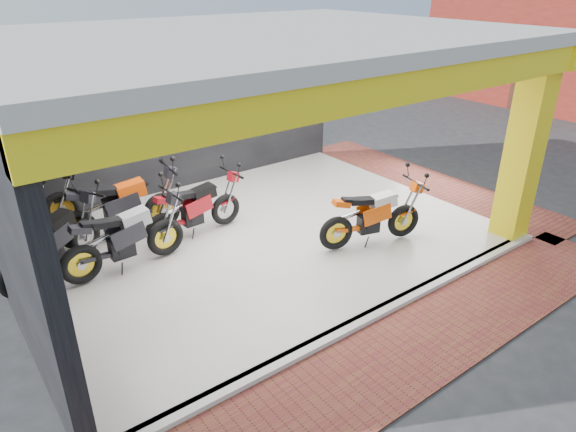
% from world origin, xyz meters
% --- Properties ---
extents(ground, '(80.00, 80.00, 0.00)m').
position_xyz_m(ground, '(0.00, 0.00, 0.00)').
color(ground, '#2D2D30').
rests_on(ground, ground).
extents(showroom_floor, '(8.00, 6.00, 0.10)m').
position_xyz_m(showroom_floor, '(0.00, 2.00, 0.05)').
color(showroom_floor, white).
rests_on(showroom_floor, ground).
extents(showroom_ceiling, '(8.40, 6.40, 0.20)m').
position_xyz_m(showroom_ceiling, '(0.00, 2.00, 3.60)').
color(showroom_ceiling, beige).
rests_on(showroom_ceiling, corner_column).
extents(back_wall, '(8.20, 0.20, 3.50)m').
position_xyz_m(back_wall, '(0.00, 5.10, 1.75)').
color(back_wall, black).
rests_on(back_wall, ground).
extents(corner_column, '(0.50, 0.50, 3.50)m').
position_xyz_m(corner_column, '(3.75, -0.75, 1.75)').
color(corner_column, yellow).
rests_on(corner_column, ground).
extents(header_beam_front, '(8.40, 0.30, 0.40)m').
position_xyz_m(header_beam_front, '(0.00, -1.00, 3.30)').
color(header_beam_front, yellow).
rests_on(header_beam_front, corner_column).
extents(header_beam_right, '(0.30, 6.40, 0.40)m').
position_xyz_m(header_beam_right, '(4.00, 2.00, 3.30)').
color(header_beam_right, yellow).
rests_on(header_beam_right, corner_column).
extents(floor_kerb, '(8.00, 0.20, 0.10)m').
position_xyz_m(floor_kerb, '(0.00, -1.02, 0.05)').
color(floor_kerb, white).
rests_on(floor_kerb, ground).
extents(paver_front, '(9.00, 1.40, 0.03)m').
position_xyz_m(paver_front, '(0.00, -1.80, 0.01)').
color(paver_front, brown).
rests_on(paver_front, ground).
extents(paver_right, '(1.40, 7.00, 0.03)m').
position_xyz_m(paver_right, '(4.80, 2.00, 0.01)').
color(paver_right, brown).
rests_on(paver_right, ground).
extents(moto_hero, '(2.22, 1.31, 1.28)m').
position_xyz_m(moto_hero, '(2.02, 0.32, 0.74)').
color(moto_hero, '#FA560A').
rests_on(moto_hero, showroom_floor).
extents(moto_row_a, '(2.22, 0.89, 1.34)m').
position_xyz_m(moto_row_a, '(-1.73, 2.28, 0.77)').
color(moto_row_a, black).
rests_on(moto_row_a, showroom_floor).
extents(moto_row_b, '(2.08, 0.84, 1.25)m').
position_xyz_m(moto_row_b, '(-0.30, 2.70, 0.73)').
color(moto_row_b, '#B0121B').
rests_on(moto_row_b, showroom_floor).
extents(moto_row_c, '(2.44, 1.10, 1.45)m').
position_xyz_m(moto_row_c, '(-1.33, 3.27, 0.82)').
color(moto_row_c, black).
rests_on(moto_row_c, showroom_floor).
extents(moto_row_d, '(2.27, 1.76, 1.32)m').
position_xyz_m(moto_row_d, '(-2.80, 3.14, 0.76)').
color(moto_row_d, black).
rests_on(moto_row_d, showroom_floor).
extents(moto_row_e, '(2.46, 1.55, 1.41)m').
position_xyz_m(moto_row_e, '(-2.80, 4.50, 0.81)').
color(moto_row_e, black).
rests_on(moto_row_e, showroom_floor).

